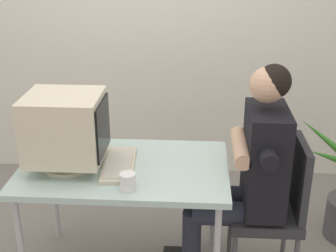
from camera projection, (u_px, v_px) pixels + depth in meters
name	position (u px, v px, depth m)	size (l,w,h in m)	color
desk	(124.00, 174.00, 2.65)	(1.18, 0.74, 0.72)	#B7B7BC
crt_monitor	(66.00, 128.00, 2.53)	(0.42, 0.37, 0.43)	beige
keyboard	(119.00, 164.00, 2.62)	(0.21, 0.44, 0.03)	beige
office_chair	(276.00, 204.00, 2.70)	(0.41, 0.41, 0.88)	#4C4C51
person_seated	(247.00, 169.00, 2.62)	(0.69, 0.60, 1.32)	black
desk_mug	(128.00, 181.00, 2.37)	(0.08, 0.09, 0.09)	white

